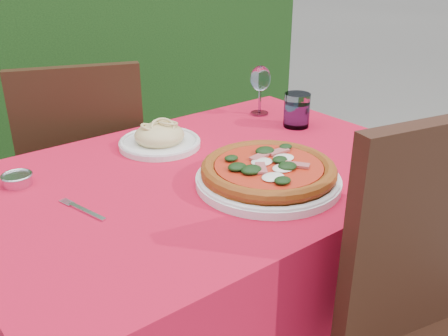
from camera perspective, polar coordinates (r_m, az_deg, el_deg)
hedge at (r=2.69m, az=-22.51°, el=14.02°), size 3.20×0.55×1.78m
dining_table at (r=1.44m, az=-1.86°, el=-5.75°), size 1.26×0.86×0.75m
chair_far at (r=1.95m, az=-15.62°, el=0.03°), size 0.56×0.56×0.95m
pizza_plate at (r=1.29m, az=5.09°, el=-0.57°), size 0.42×0.42×0.07m
pasta_plate at (r=1.54m, az=-7.37°, el=3.36°), size 0.25×0.25×0.07m
water_glass at (r=1.71m, az=8.31°, el=6.38°), size 0.09×0.09×0.11m
wine_glass at (r=1.80m, az=4.18°, el=9.94°), size 0.07×0.07×0.18m
fork at (r=1.21m, az=-15.40°, el=-4.82°), size 0.06×0.17×0.00m
steel_ramekin at (r=1.39m, az=-22.53°, el=-1.30°), size 0.07×0.07×0.03m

